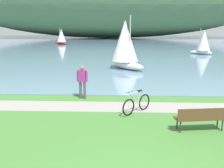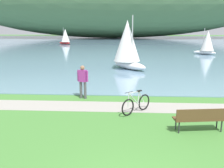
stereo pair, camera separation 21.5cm
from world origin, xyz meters
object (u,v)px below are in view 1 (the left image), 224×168
sailboat_toward_hillside (204,42)px  sailboat_nearest_to_shore (61,36)px  sailboat_mid_bay (125,44)px  bicycle_leaning_near_bench (137,104)px  person_at_shoreline (82,80)px  park_bench_near_camera (201,117)px

sailboat_toward_hillside → sailboat_nearest_to_shore: bearing=143.1°
sailboat_mid_bay → bicycle_leaning_near_bench: bearing=-88.1°
person_at_shoreline → sailboat_toward_hillside: sailboat_toward_hillside is taller
park_bench_near_camera → sailboat_toward_hillside: bearing=72.8°
park_bench_near_camera → sailboat_nearest_to_shore: (-14.81, 41.49, 1.08)m
park_bench_near_camera → sailboat_nearest_to_shore: 44.06m
sailboat_nearest_to_shore → bicycle_leaning_near_bench: bearing=-72.3°
sailboat_nearest_to_shore → sailboat_mid_bay: bearing=-66.6°
bicycle_leaning_near_bench → sailboat_toward_hillside: size_ratio=0.40×
bicycle_leaning_near_bench → person_at_shoreline: bearing=142.0°
person_at_shoreline → sailboat_mid_bay: sailboat_mid_bay is taller
sailboat_mid_bay → sailboat_toward_hillside: 15.40m
sailboat_nearest_to_shore → sailboat_toward_hillside: size_ratio=1.00×
person_at_shoreline → sailboat_mid_bay: (2.26, 9.19, 1.16)m
park_bench_near_camera → sailboat_toward_hillside: size_ratio=0.56×
park_bench_near_camera → person_at_shoreline: size_ratio=1.08×
park_bench_near_camera → person_at_shoreline: 6.22m
bicycle_leaning_near_bench → sailboat_toward_hillside: sailboat_toward_hillside is taller
bicycle_leaning_near_bench → sailboat_nearest_to_shore: size_ratio=0.40×
sailboat_toward_hillside → park_bench_near_camera: bearing=-107.2°
bicycle_leaning_near_bench → person_at_shoreline: size_ratio=0.78×
bicycle_leaning_near_bench → sailboat_nearest_to_shore: bearing=107.7°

